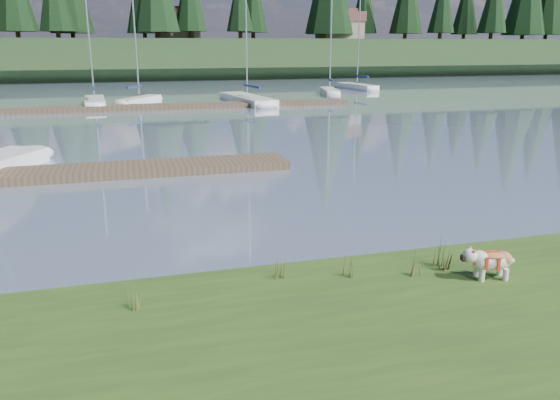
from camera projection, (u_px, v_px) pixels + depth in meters
name	position (u px, v px, depth m)	size (l,w,h in m)	color
ground	(152.00, 109.00, 39.88)	(200.00, 200.00, 0.00)	#7889A2
ridge	(135.00, 59.00, 79.00)	(200.00, 20.00, 5.00)	#1E3218
bulldog	(491.00, 260.00, 10.09)	(1.01, 0.52, 0.60)	silver
dock_near	(67.00, 173.00, 19.36)	(16.00, 2.00, 0.30)	#4C3D2C
dock_far	(179.00, 106.00, 40.36)	(26.00, 2.20, 0.30)	#4C3D2C
sailboat_bg_1	(95.00, 101.00, 42.43)	(1.82, 7.24, 10.79)	white
sailboat_bg_2	(143.00, 100.00, 43.23)	(3.96, 5.43, 8.82)	white
sailboat_bg_3	(244.00, 98.00, 44.69)	(3.17, 9.84, 14.01)	white
sailboat_bg_4	(329.00, 91.00, 51.31)	(2.45, 6.14, 9.11)	white
sailboat_bg_5	(354.00, 86.00, 57.65)	(2.34, 7.25, 10.28)	white
weed_0	(280.00, 267.00, 10.12)	(0.17, 0.14, 0.55)	#475B23
weed_1	(349.00, 265.00, 10.21)	(0.17, 0.14, 0.53)	#475B23
weed_2	(446.00, 256.00, 10.48)	(0.17, 0.14, 0.70)	#475B23
weed_3	(132.00, 295.00, 8.94)	(0.17, 0.14, 0.59)	#475B23
weed_4	(415.00, 264.00, 10.28)	(0.17, 0.14, 0.53)	#475B23
weed_5	(439.00, 254.00, 10.67)	(0.17, 0.14, 0.63)	#475B23
mud_lip	(235.00, 284.00, 10.61)	(60.00, 0.50, 0.14)	#33281C
house_1	(177.00, 24.00, 77.39)	(6.30, 5.30, 4.65)	gray
house_2	(340.00, 25.00, 81.76)	(6.30, 5.30, 4.65)	gray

